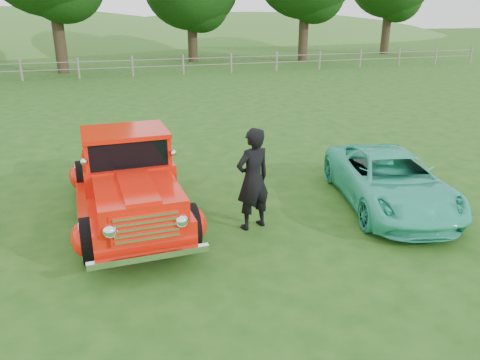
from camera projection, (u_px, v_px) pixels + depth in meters
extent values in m
plane|color=#1B4813|center=(242.00, 257.00, 7.74)|extent=(140.00, 140.00, 0.00)
ellipsoid|color=#316525|center=(249.00, 61.00, 70.11)|extent=(72.00, 52.00, 14.00)
cube|color=gray|center=(132.00, 67.00, 27.29)|extent=(48.00, 0.04, 0.04)
cube|color=gray|center=(132.00, 60.00, 27.15)|extent=(48.00, 0.04, 0.04)
cylinder|color=#312318|center=(59.00, 32.00, 28.25)|extent=(0.70, 0.70, 4.84)
cylinder|color=#312318|center=(192.00, 35.00, 34.46)|extent=(0.70, 0.70, 3.74)
cylinder|color=#312318|center=(304.00, 30.00, 34.70)|extent=(0.70, 0.70, 4.40)
cylinder|color=#312318|center=(386.00, 29.00, 39.86)|extent=(0.70, 0.70, 4.18)
cylinder|color=black|center=(89.00, 240.00, 7.48)|extent=(0.27, 0.77, 0.76)
cylinder|color=black|center=(190.00, 225.00, 8.00)|extent=(0.27, 0.77, 0.76)
cylinder|color=black|center=(83.00, 178.00, 10.22)|extent=(0.27, 0.77, 0.76)
cylinder|color=black|center=(158.00, 169.00, 10.74)|extent=(0.27, 0.77, 0.76)
cube|color=red|center=(129.00, 189.00, 9.04)|extent=(1.77, 4.67, 0.44)
ellipsoid|color=red|center=(84.00, 239.00, 7.45)|extent=(0.45, 0.77, 0.54)
ellipsoid|color=red|center=(194.00, 223.00, 8.00)|extent=(0.45, 0.77, 0.54)
ellipsoid|color=red|center=(79.00, 176.00, 10.19)|extent=(0.45, 0.77, 0.54)
ellipsoid|color=red|center=(161.00, 167.00, 10.74)|extent=(0.45, 0.77, 0.54)
cube|color=red|center=(138.00, 200.00, 7.53)|extent=(1.40, 1.66, 0.42)
cube|color=red|center=(128.00, 171.00, 8.81)|extent=(1.66, 1.42, 0.44)
cube|color=black|center=(126.00, 147.00, 8.64)|extent=(1.49, 1.19, 0.50)
cube|color=red|center=(124.00, 132.00, 8.55)|extent=(1.57, 1.29, 0.08)
cube|color=red|center=(120.00, 151.00, 10.10)|extent=(1.27, 2.00, 0.45)
cube|color=white|center=(147.00, 228.00, 6.86)|extent=(1.07, 0.15, 0.50)
cube|color=white|center=(150.00, 257.00, 6.92)|extent=(1.81, 0.18, 0.10)
cube|color=white|center=(117.00, 160.00, 11.23)|extent=(1.71, 0.18, 0.10)
imported|color=#30C09B|center=(390.00, 180.00, 9.57)|extent=(2.66, 4.33, 1.12)
imported|color=black|center=(253.00, 179.00, 8.46)|extent=(0.80, 0.64, 1.91)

